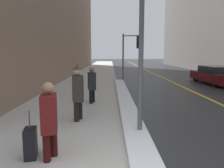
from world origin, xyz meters
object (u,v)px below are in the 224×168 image
lamp_post (142,16)px  pedestrian_trailing (78,90)px  pedestrian_in_glasses (49,117)px  parked_car_maroon (217,75)px  rolling_suitcase (31,143)px  pedestrian_with_shoulder_bag (92,83)px  traffic_light_near (133,47)px

lamp_post → pedestrian_trailing: size_ratio=2.80×
pedestrian_in_glasses → parked_car_maroon: 13.50m
pedestrian_trailing → parked_car_maroon: (8.17, 8.15, -0.36)m
pedestrian_in_glasses → rolling_suitcase: pedestrian_in_glasses is taller
pedestrian_with_shoulder_bag → rolling_suitcase: (-0.79, -4.80, -0.53)m
lamp_post → pedestrian_with_shoulder_bag: (-1.50, 3.54, -2.07)m
lamp_post → parked_car_maroon: (6.45, 9.32, -2.32)m
pedestrian_in_glasses → rolling_suitcase: (-0.39, 0.03, -0.53)m
traffic_light_near → parked_car_maroon: bearing=-4.4°
pedestrian_trailing → parked_car_maroon: 11.54m
traffic_light_near → pedestrian_with_shoulder_bag: bearing=-100.6°
lamp_post → rolling_suitcase: (-2.29, -1.25, -2.59)m
pedestrian_in_glasses → traffic_light_near: bearing=154.6°
lamp_post → traffic_light_near: (0.88, 10.56, -0.42)m
pedestrian_with_shoulder_bag → parked_car_maroon: (7.95, 5.78, -0.25)m
parked_car_maroon → rolling_suitcase: (-8.74, -10.58, -0.27)m
pedestrian_in_glasses → rolling_suitcase: 0.66m
pedestrian_in_glasses → parked_car_maroon: bearing=129.6°
traffic_light_near → rolling_suitcase: size_ratio=3.62×
traffic_light_near → pedestrian_with_shoulder_bag: 7.59m
lamp_post → pedestrian_in_glasses: (-1.90, -1.29, -2.06)m
lamp_post → parked_car_maroon: size_ratio=1.03×
traffic_light_near → pedestrian_in_glasses: traffic_light_near is taller
lamp_post → pedestrian_with_shoulder_bag: 4.37m
lamp_post → parked_car_maroon: 11.57m
pedestrian_with_shoulder_bag → parked_car_maroon: size_ratio=0.32×
pedestrian_in_glasses → parked_car_maroon: pedestrian_in_glasses is taller
pedestrian_with_shoulder_bag → rolling_suitcase: size_ratio=1.58×
pedestrian_trailing → rolling_suitcase: bearing=-25.3°
pedestrian_in_glasses → pedestrian_trailing: size_ratio=0.87×
pedestrian_trailing → pedestrian_with_shoulder_bag: 2.38m
pedestrian_trailing → pedestrian_with_shoulder_bag: size_ratio=1.15×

